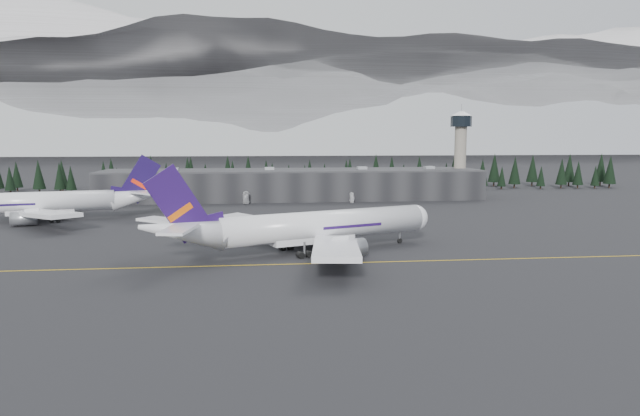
{
  "coord_description": "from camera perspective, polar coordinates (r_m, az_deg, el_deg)",
  "views": [
    {
      "loc": [
        -15.42,
        -118.54,
        26.32
      ],
      "look_at": [
        0.0,
        20.0,
        9.0
      ],
      "focal_mm": 32.0,
      "sensor_mm": 36.0,
      "label": 1
    }
  ],
  "objects": [
    {
      "name": "terminal",
      "position": [
        244.85,
        -2.72,
        2.39
      ],
      "size": [
        160.0,
        30.0,
        12.6
      ],
      "color": "black",
      "rests_on": "ground"
    },
    {
      "name": "treeline",
      "position": [
        281.59,
        -3.2,
        3.24
      ],
      "size": [
        360.0,
        20.0,
        15.0
      ],
      "primitive_type": "cube",
      "color": "black",
      "rests_on": "ground"
    },
    {
      "name": "jet_parked",
      "position": [
        199.82,
        -25.32,
        0.52
      ],
      "size": [
        69.65,
        63.63,
        20.74
      ],
      "rotation": [
        0.0,
        0.0,
        3.36
      ],
      "color": "silver",
      "rests_on": "ground"
    },
    {
      "name": "jet_main",
      "position": [
        129.71,
        -1.93,
        -1.97
      ],
      "size": [
        69.02,
        61.68,
        21.01
      ],
      "rotation": [
        0.0,
        0.0,
        0.36
      ],
      "color": "silver",
      "rests_on": "ground"
    },
    {
      "name": "ground",
      "position": [
        122.4,
        1.04,
        -5.34
      ],
      "size": [
        1400.0,
        1400.0,
        0.0
      ],
      "primitive_type": "plane",
      "color": "black",
      "rests_on": "ground"
    },
    {
      "name": "control_tower",
      "position": [
        262.62,
        13.87,
        6.24
      ],
      "size": [
        10.0,
        10.0,
        37.7
      ],
      "color": "gray",
      "rests_on": "ground"
    },
    {
      "name": "mountain_ridge",
      "position": [
        1118.96,
        -5.59,
        5.7
      ],
      "size": [
        4400.0,
        900.0,
        420.0
      ],
      "primitive_type": null,
      "color": "white",
      "rests_on": "ground"
    },
    {
      "name": "taxiline",
      "position": [
        120.47,
        1.16,
        -5.53
      ],
      "size": [
        400.0,
        0.4,
        0.02
      ],
      "primitive_type": "cube",
      "color": "gold",
      "rests_on": "ground"
    },
    {
      "name": "gse_vehicle_a",
      "position": [
        227.32,
        -7.42,
        0.56
      ],
      "size": [
        4.47,
        5.72,
        1.44
      ],
      "primitive_type": "imported",
      "rotation": [
        0.0,
        0.0,
        0.46
      ],
      "color": "silver",
      "rests_on": "ground"
    },
    {
      "name": "gse_vehicle_b",
      "position": [
        230.25,
        3.24,
        0.69
      ],
      "size": [
        4.51,
        4.0,
        1.48
      ],
      "primitive_type": "imported",
      "rotation": [
        0.0,
        0.0,
        -0.93
      ],
      "color": "white",
      "rests_on": "ground"
    }
  ]
}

